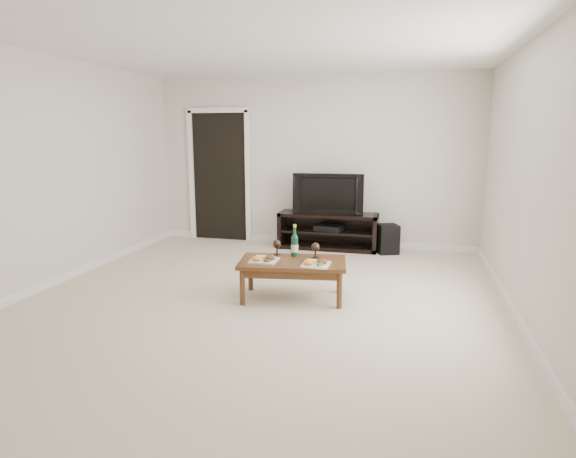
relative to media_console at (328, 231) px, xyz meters
The scene contains 14 objects.
floor 2.53m from the media_console, 96.56° to the right, with size 5.50×5.50×0.00m, color beige.
back_wall 1.10m from the media_console, 136.20° to the left, with size 5.00×0.04×2.60m, color beige.
ceiling 3.44m from the media_console, 96.56° to the right, with size 5.00×5.50×0.04m, color white.
doorway 2.00m from the media_console, behind, with size 0.90×0.02×2.05m, color black.
media_console is the anchor object (origin of this frame).
television 0.58m from the media_console, ahead, with size 1.05×0.14×0.60m, color black.
av_receiver 0.05m from the media_console, 29.12° to the right, with size 0.40×0.30×0.08m, color black.
subwoofer 0.90m from the media_console, ahead, with size 0.28×0.28×0.43m, color black.
coffee_table 2.33m from the media_console, 89.69° to the right, with size 1.11×0.61×0.42m, color #532A17.
plate_left 2.45m from the media_console, 96.38° to the right, with size 0.27×0.27×0.07m, color white.
plate_right 2.48m from the media_console, 83.37° to the right, with size 0.27×0.27×0.07m, color white.
wine_bottle 2.16m from the media_console, 90.32° to the right, with size 0.07×0.07×0.35m, color #103C20.
goblet_left 2.15m from the media_console, 95.74° to the right, with size 0.09×0.09×0.17m, color #31231A, non-canonical shape.
goblet_right 2.19m from the media_console, 84.06° to the right, with size 0.09×0.09×0.17m, color #31231A, non-canonical shape.
Camera 1 is at (1.46, -4.60, 1.75)m, focal length 30.00 mm.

